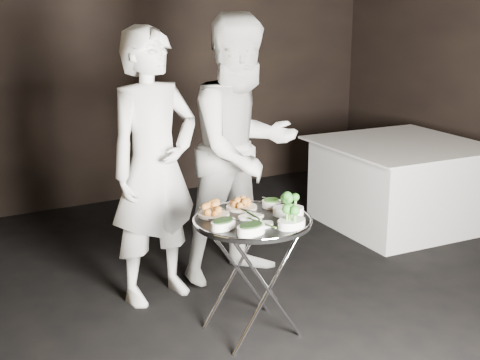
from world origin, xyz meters
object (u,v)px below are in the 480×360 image
serving_tray (252,220)px  waiter_right (243,150)px  waiter_left (154,167)px  dining_table (399,184)px  tray_stand (252,271)px

serving_tray → waiter_right: waiter_right is taller
waiter_left → dining_table: 2.58m
waiter_right → waiter_left: bearing=175.7°
waiter_right → tray_stand: bearing=-123.0°
dining_table → serving_tray: bearing=-153.7°
waiter_right → dining_table: 1.91m
tray_stand → dining_table: dining_table is taller
waiter_left → dining_table: waiter_left is taller
serving_tray → dining_table: (2.20, 1.09, -0.35)m
waiter_left → waiter_right: (0.70, 0.03, 0.04)m
serving_tray → waiter_right: bearing=63.7°
serving_tray → waiter_left: size_ratio=0.39×
serving_tray → waiter_left: 0.85m
tray_stand → dining_table: (2.20, 1.09, -0.02)m
tray_stand → waiter_left: (-0.30, 0.78, 0.52)m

